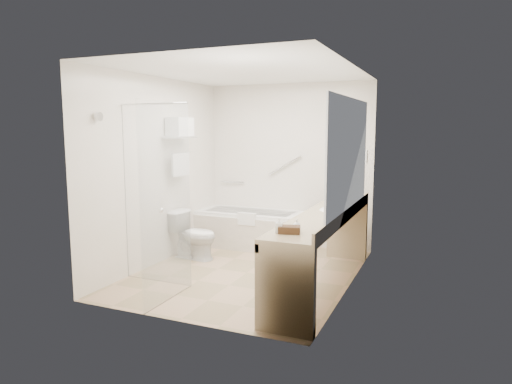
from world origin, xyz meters
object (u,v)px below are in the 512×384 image
at_px(amenity_basket, 289,230).
at_px(water_bottle_left, 341,194).
at_px(bathtub, 250,229).
at_px(toilet, 194,235).
at_px(vanity_counter, 323,233).

relative_size(amenity_basket, water_bottle_left, 0.95).
relative_size(bathtub, water_bottle_left, 7.56).
bearing_deg(water_bottle_left, toilet, -161.70).
bearing_deg(vanity_counter, amenity_basket, -94.17).
bearing_deg(bathtub, toilet, -115.97).
distance_m(vanity_counter, toilet, 2.05).
height_order(bathtub, vanity_counter, vanity_counter).
distance_m(vanity_counter, water_bottle_left, 1.15).
xyz_separation_m(vanity_counter, amenity_basket, (-0.07, -1.00, 0.24)).
bearing_deg(vanity_counter, water_bottle_left, 92.34).
bearing_deg(amenity_basket, bathtub, 121.33).
bearing_deg(toilet, bathtub, -20.29).
bearing_deg(toilet, amenity_basket, -121.83).
bearing_deg(water_bottle_left, vanity_counter, -87.66).
distance_m(vanity_counter, amenity_basket, 1.03).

